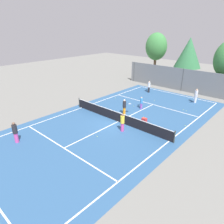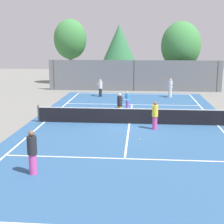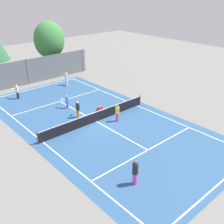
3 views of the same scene
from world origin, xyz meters
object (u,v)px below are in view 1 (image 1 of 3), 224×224
at_px(player_2, 15,132).
at_px(ball_crate, 144,120).
at_px(player_3, 196,96).
at_px(tennis_ball_1, 154,100).
at_px(tennis_ball_0, 97,136).
at_px(tennis_ball_4, 186,111).
at_px(player_4, 124,107).
at_px(player_1, 141,103).
at_px(tennis_ball_5, 134,106).
at_px(tennis_ball_6, 183,110).
at_px(player_0, 149,87).
at_px(tennis_ball_3, 116,98).
at_px(player_5, 122,122).
at_px(tennis_ball_2, 185,126).

height_order(player_2, ball_crate, player_2).
distance_m(player_3, tennis_ball_1, 4.98).
bearing_deg(player_3, player_2, -110.34).
distance_m(tennis_ball_0, tennis_ball_4, 11.03).
height_order(player_3, player_4, player_3).
bearing_deg(player_1, tennis_ball_5, -177.94).
height_order(player_1, tennis_ball_6, player_1).
bearing_deg(player_0, tennis_ball_3, -110.08).
height_order(player_2, tennis_ball_3, player_2).
bearing_deg(tennis_ball_0, player_5, 68.18).
bearing_deg(tennis_ball_3, player_4, -38.58).
height_order(player_5, tennis_ball_1, player_5).
bearing_deg(tennis_ball_0, tennis_ball_1, 96.39).
xyz_separation_m(player_0, tennis_ball_4, (6.91, -3.12, -0.81)).
bearing_deg(ball_crate, tennis_ball_1, 112.77).
distance_m(tennis_ball_1, tennis_ball_5, 3.41).
bearing_deg(tennis_ball_5, tennis_ball_4, 28.16).
distance_m(player_0, tennis_ball_3, 5.40).
bearing_deg(player_1, tennis_ball_0, -82.94).
relative_size(player_2, tennis_ball_2, 27.07).
relative_size(player_0, tennis_ball_4, 24.68).
height_order(player_1, tennis_ball_0, player_1).
relative_size(player_4, player_5, 0.99).
height_order(player_5, tennis_ball_6, player_5).
relative_size(player_2, tennis_ball_4, 27.07).
distance_m(tennis_ball_1, tennis_ball_6, 4.08).
distance_m(player_2, tennis_ball_2, 14.87).
height_order(ball_crate, tennis_ball_6, ball_crate).
xyz_separation_m(player_0, player_5, (4.62, -11.44, 0.02)).
relative_size(player_1, tennis_ball_5, 21.17).
height_order(player_5, tennis_ball_0, player_5).
height_order(player_3, tennis_ball_2, player_3).
bearing_deg(tennis_ball_6, player_4, -128.10).
bearing_deg(tennis_ball_4, ball_crate, -110.10).
height_order(player_3, tennis_ball_6, player_3).
distance_m(player_2, tennis_ball_0, 6.54).
distance_m(player_4, tennis_ball_0, 5.55).
xyz_separation_m(tennis_ball_1, tennis_ball_5, (-0.71, -3.33, 0.00)).
bearing_deg(player_4, tennis_ball_4, 49.00).
bearing_deg(tennis_ball_3, tennis_ball_0, -57.30).
xyz_separation_m(tennis_ball_0, tennis_ball_3, (-5.56, 8.66, 0.00)).
relative_size(player_0, tennis_ball_2, 24.68).
relative_size(player_3, tennis_ball_4, 26.37).
bearing_deg(tennis_ball_1, player_1, -85.21).
distance_m(player_4, ball_crate, 2.69).
relative_size(player_1, player_2, 0.78).
relative_size(player_0, tennis_ball_0, 24.68).
distance_m(tennis_ball_4, tennis_ball_6, 0.39).
bearing_deg(tennis_ball_1, tennis_ball_0, -83.61).
distance_m(player_2, player_4, 10.65).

